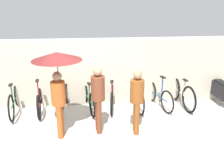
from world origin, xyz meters
The scene contains 14 objects.
ground_plane centered at (0.00, 0.00, 0.00)m, with size 30.00×30.00×0.00m, color #B7B2A8.
back_wall centered at (0.00, 2.06, 0.97)m, with size 14.74×0.12×1.93m.
parked_bicycle_1 centered at (-2.07, 1.66, 0.38)m, with size 0.44×1.80×0.97m.
parked_bicycle_2 centered at (-1.38, 1.71, 0.35)m, with size 0.44×1.73×0.99m.
parked_bicycle_3 centered at (-0.69, 1.68, 0.39)m, with size 0.44×1.82×1.11m.
parked_bicycle_4 centered at (0.00, 1.68, 0.36)m, with size 0.50×1.77×1.10m.
parked_bicycle_5 centered at (0.69, 1.70, 0.35)m, with size 0.44×1.61×1.06m.
parked_bicycle_6 centered at (1.38, 1.70, 0.38)m, with size 0.44×1.78×1.05m.
parked_bicycle_7 centered at (2.07, 1.66, 0.36)m, with size 0.56×1.59×1.01m.
parked_bicycle_8 centered at (2.76, 1.66, 0.40)m, with size 0.44×1.74×1.05m.
pedestrian_leading centered at (-0.66, 0.34, 1.60)m, with size 1.11×1.11×1.98m.
pedestrian_center centered at (0.23, 0.36, 0.96)m, with size 0.32×0.32×1.64m.
pedestrian_trailing centered at (1.12, 0.23, 0.91)m, with size 0.32×0.32×1.56m.
motorcycle centered at (3.99, 1.67, 0.40)m, with size 0.58×2.00×0.92m.
Camera 1 is at (0.00, -5.02, 3.11)m, focal length 40.00 mm.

